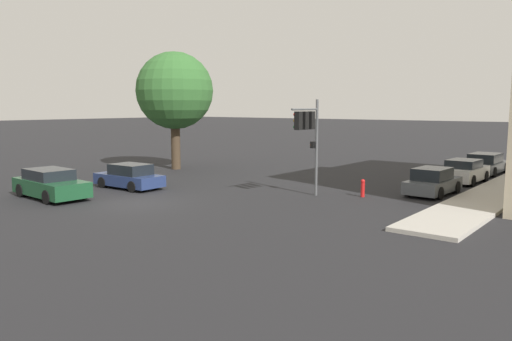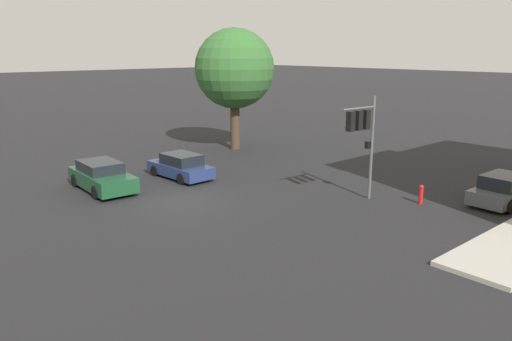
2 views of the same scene
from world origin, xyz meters
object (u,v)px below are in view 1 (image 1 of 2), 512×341
at_px(parked_car_1, 464,171).
at_px(traffic_signal, 307,128).
at_px(street_tree, 175,91).
at_px(parked_car_0, 433,182).
at_px(crossing_car_1, 129,177).
at_px(parked_car_2, 485,164).
at_px(fire_hydrant, 363,187).
at_px(crossing_car_0, 51,184).

bearing_deg(parked_car_1, traffic_signal, 156.39).
bearing_deg(traffic_signal, street_tree, -12.02).
bearing_deg(parked_car_0, crossing_car_1, 122.94).
bearing_deg(parked_car_2, crossing_car_1, 144.24).
bearing_deg(fire_hydrant, parked_car_2, 79.07).
distance_m(traffic_signal, parked_car_2, 16.21).
relative_size(parked_car_0, parked_car_1, 0.99).
relative_size(parked_car_0, fire_hydrant, 4.44).
xyz_separation_m(crossing_car_1, fire_hydrant, (11.63, 5.70, -0.16)).
relative_size(street_tree, parked_car_0, 2.09).
distance_m(street_tree, crossing_car_0, 13.58).
distance_m(street_tree, fire_hydrant, 17.02).
bearing_deg(parked_car_1, fire_hydrant, 164.20).
height_order(street_tree, parked_car_2, street_tree).
bearing_deg(parked_car_2, fire_hydrant, 170.03).
height_order(crossing_car_1, parked_car_2, parked_car_2).
xyz_separation_m(parked_car_0, parked_car_1, (0.05, 5.40, 0.01)).
distance_m(crossing_car_1, fire_hydrant, 12.95).
height_order(parked_car_0, parked_car_1, parked_car_0).
bearing_deg(parked_car_1, crossing_car_1, 136.19).
relative_size(parked_car_1, fire_hydrant, 4.51).
bearing_deg(crossing_car_0, parked_car_1, 54.28).
distance_m(crossing_car_0, parked_car_1, 23.62).
xyz_separation_m(street_tree, traffic_signal, (13.89, -3.80, -2.17)).
relative_size(crossing_car_1, fire_hydrant, 4.61).
xyz_separation_m(parked_car_1, fire_hydrant, (-2.62, -8.28, -0.19)).
relative_size(street_tree, crossing_car_0, 1.80).
relative_size(street_tree, traffic_signal, 1.72).
distance_m(street_tree, parked_car_1, 20.38).
height_order(traffic_signal, crossing_car_1, traffic_signal).
bearing_deg(street_tree, traffic_signal, -15.29).
relative_size(crossing_car_0, fire_hydrant, 5.18).
height_order(traffic_signal, parked_car_1, traffic_signal).
bearing_deg(parked_car_0, parked_car_1, 1.30).
xyz_separation_m(traffic_signal, parked_car_1, (4.81, 10.16, -2.87)).
distance_m(crossing_car_1, parked_car_1, 19.96).
bearing_deg(crossing_car_0, parked_car_0, 44.47).
bearing_deg(parked_car_1, parked_car_0, -178.77).
distance_m(traffic_signal, crossing_car_1, 10.58).
xyz_separation_m(street_tree, parked_car_1, (18.70, 6.36, -5.04)).
relative_size(crossing_car_0, parked_car_2, 0.99).
height_order(traffic_signal, parked_car_2, traffic_signal).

